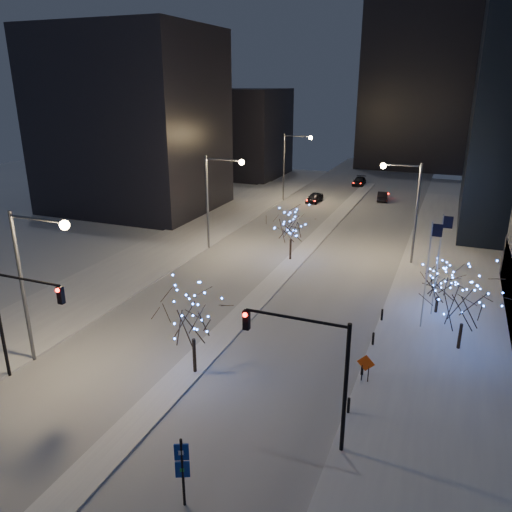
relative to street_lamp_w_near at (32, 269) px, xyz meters
The scene contains 25 objects.
ground 11.23m from the street_lamp_w_near, 12.61° to the right, with size 160.00×160.00×0.00m, color silver.
road 34.80m from the street_lamp_w_near, 74.85° to the left, with size 20.00×130.00×0.02m, color #ADB2BC.
median 30.09m from the street_lamp_w_near, 72.30° to the left, with size 2.00×80.00×0.15m, color silver.
east_sidewalk 30.63m from the street_lamp_w_near, 36.94° to the left, with size 10.00×90.00×0.15m, color silver.
west_sidewalk 19.77m from the street_lamp_w_near, 105.71° to the left, with size 8.00×90.00×0.15m, color silver.
filler_west_near 42.87m from the street_lamp_w_near, 116.64° to the left, with size 22.00×18.00×24.00m, color black.
filler_west_far 70.12m from the street_lamp_w_near, 104.09° to the left, with size 18.00×16.00×16.00m, color black.
horizon_block 92.38m from the street_lamp_w_near, 80.58° to the left, with size 24.00×14.00×42.00m, color black.
street_lamp_w_near is the anchor object (origin of this frame).
street_lamp_w_mid 25.00m from the street_lamp_w_near, 90.00° to the left, with size 4.40×0.56×10.00m.
street_lamp_w_far 50.00m from the street_lamp_w_near, 90.00° to the left, with size 4.40×0.56×10.00m.
street_lamp_east 33.85m from the street_lamp_w_near, 55.81° to the left, with size 3.90×0.56×10.00m.
traffic_signal_west 2.70m from the street_lamp_w_near, 76.04° to the right, with size 5.26×0.43×7.00m.
traffic_signal_east 17.99m from the street_lamp_w_near, ahead, with size 5.26×0.43×7.00m.
flagpoles 27.07m from the street_lamp_w_near, 34.36° to the left, with size 1.35×2.60×8.00m.
bollards 21.57m from the street_lamp_w_near, 22.69° to the left, with size 0.16×12.16×0.90m.
car_near 50.97m from the street_lamp_w_near, 85.79° to the left, with size 1.71×4.24×1.44m, color black.
car_mid 57.44m from the street_lamp_w_near, 76.81° to the left, with size 1.46×4.18×1.38m, color black.
car_far 66.87m from the street_lamp_w_near, 83.59° to the left, with size 1.96×4.82×1.40m, color black.
holiday_tree_median_near 10.07m from the street_lamp_w_near, 14.93° to the left, with size 5.28×5.28×5.88m.
holiday_tree_median_far 26.08m from the street_lamp_w_near, 71.01° to the left, with size 4.63×4.63×5.35m.
holiday_tree_plaza_near 27.34m from the street_lamp_w_near, 25.40° to the left, with size 5.22×5.22×6.00m.
holiday_tree_plaza_far 28.74m from the street_lamp_w_near, 36.64° to the left, with size 3.81×3.81×4.00m.
wayfinding_sign 16.08m from the street_lamp_w_near, 25.74° to the right, with size 0.59×0.32×3.43m.
construction_sign 20.82m from the street_lamp_w_near, 15.44° to the left, with size 1.08×0.08×1.78m.
Camera 1 is at (14.04, -19.02, 17.14)m, focal length 35.00 mm.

